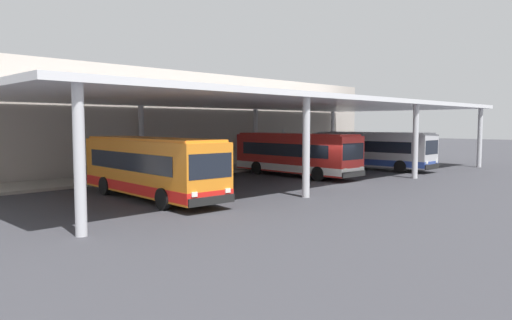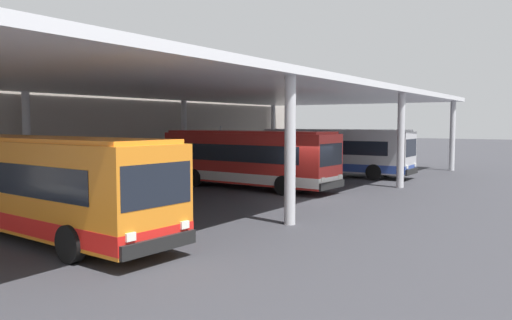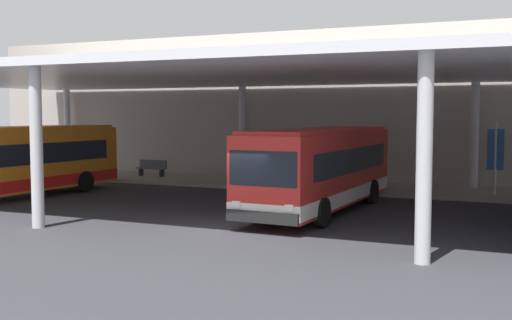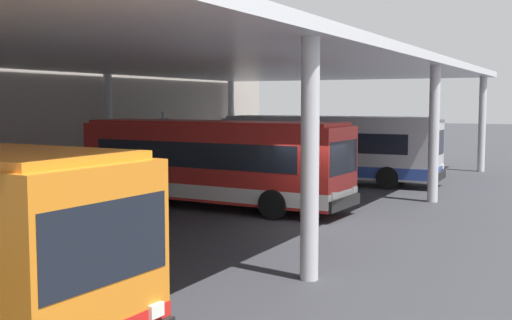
% 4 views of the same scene
% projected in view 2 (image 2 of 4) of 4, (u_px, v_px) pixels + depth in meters
% --- Properties ---
extents(ground_plane, '(200.00, 200.00, 0.00)m').
position_uv_depth(ground_plane, '(308.00, 197.00, 24.52)').
color(ground_plane, '#333338').
extents(platform_kerb, '(42.00, 4.50, 0.18)m').
position_uv_depth(platform_kerb, '(138.00, 180.00, 31.02)').
color(platform_kerb, gray).
rests_on(platform_kerb, ground).
extents(station_building_facade, '(48.00, 1.60, 8.28)m').
position_uv_depth(station_building_facade, '(102.00, 115.00, 32.52)').
color(station_building_facade, '#ADA399').
rests_on(station_building_facade, ground).
extents(canopy_shelter, '(40.00, 17.00, 5.55)m').
position_uv_depth(canopy_shelter, '(218.00, 91.00, 27.17)').
color(canopy_shelter, silver).
rests_on(canopy_shelter, ground).
extents(bus_nearest_bay, '(3.16, 10.66, 3.17)m').
position_uv_depth(bus_nearest_bay, '(45.00, 185.00, 15.83)').
color(bus_nearest_bay, orange).
rests_on(bus_nearest_bay, ground).
extents(bus_second_bay, '(3.05, 10.63, 3.17)m').
position_uv_depth(bus_second_bay, '(247.00, 158.00, 27.97)').
color(bus_second_bay, red).
rests_on(bus_second_bay, ground).
extents(bus_middle_bay, '(2.87, 10.58, 3.17)m').
position_uv_depth(bus_middle_bay, '(335.00, 151.00, 34.61)').
color(bus_middle_bay, '#B7B7BC').
rests_on(bus_middle_bay, ground).
extents(banner_sign, '(0.70, 0.12, 3.20)m').
position_uv_depth(banner_sign, '(221.00, 146.00, 36.44)').
color(banner_sign, '#B2B2B7').
rests_on(banner_sign, platform_kerb).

